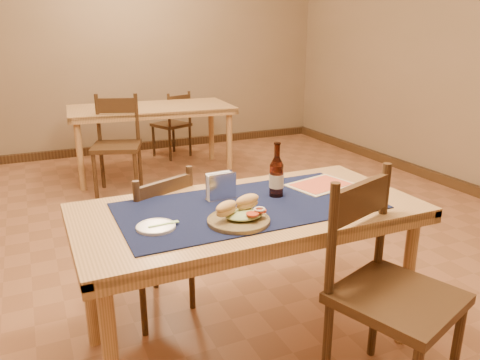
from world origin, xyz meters
name	(u,v)px	position (x,y,z in m)	size (l,w,h in m)	color
room	(189,55)	(0.00, 0.00, 1.40)	(6.04, 7.04, 2.84)	#976242
main_table	(249,223)	(0.00, -0.80, 0.67)	(1.60, 0.80, 0.75)	tan
placemat	(249,206)	(0.00, -0.80, 0.75)	(1.20, 0.60, 0.01)	#0F173A
baseboard	(196,266)	(0.00, 0.00, 0.05)	(6.00, 7.00, 0.10)	#412B17
back_table	(151,114)	(0.33, 2.35, 0.67)	(1.78, 0.99, 0.75)	tan
chair_main_far	(151,241)	(-0.36, -0.33, 0.44)	(0.52, 0.52, 0.86)	#412B17
chair_main_near	(388,289)	(0.38, -1.34, 0.51)	(0.58, 0.58, 0.98)	#412B17
chair_back_near	(117,143)	(-0.14, 1.86, 0.49)	(0.55, 0.55, 0.95)	#412B17
chair_back_far	(173,123)	(0.74, 2.94, 0.43)	(0.50, 0.50, 0.82)	#412B17
sandwich_plate	(240,216)	(-0.12, -0.96, 0.78)	(0.27, 0.27, 0.10)	brown
side_plate	(156,226)	(-0.46, -0.88, 0.76)	(0.16, 0.16, 0.01)	white
fork	(166,224)	(-0.42, -0.88, 0.77)	(0.13, 0.02, 0.00)	#9DDE79
beer_bottle	(276,176)	(0.18, -0.74, 0.86)	(0.07, 0.07, 0.27)	#44170C
napkin_holder	(221,187)	(-0.09, -0.67, 0.82)	(0.15, 0.06, 0.13)	silver
menu_card	(321,185)	(0.47, -0.69, 0.76)	(0.37, 0.30, 0.01)	beige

